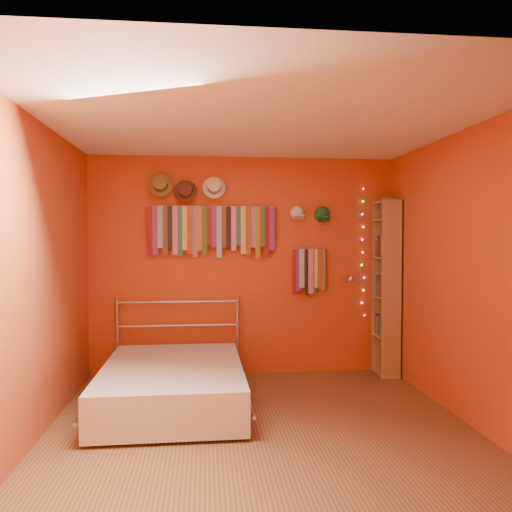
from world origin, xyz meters
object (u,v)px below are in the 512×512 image
object	(u,v)px
tie_rack	(211,228)
reading_lamp	(350,279)
bed	(173,384)
bookshelf	(390,287)

from	to	relation	value
tie_rack	reading_lamp	bearing A→B (deg)	-6.44
tie_rack	bed	xyz separation A→B (m)	(-0.38, -0.99, -1.47)
tie_rack	bed	world-z (taller)	tie_rack
bookshelf	bed	size ratio (longest dim) A/B	1.06
reading_lamp	bed	world-z (taller)	reading_lamp
reading_lamp	bookshelf	distance (m)	0.49
tie_rack	bookshelf	bearing A→B (deg)	-4.36
reading_lamp	bed	bearing A→B (deg)	-157.21
tie_rack	reading_lamp	distance (m)	1.66
reading_lamp	tie_rack	bearing A→B (deg)	173.56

